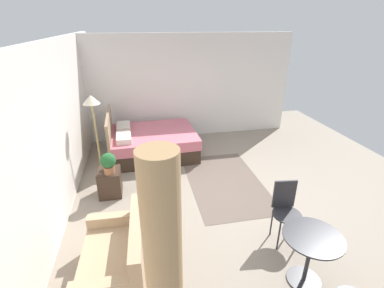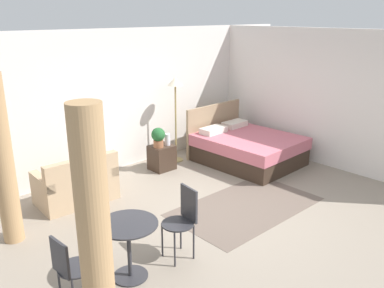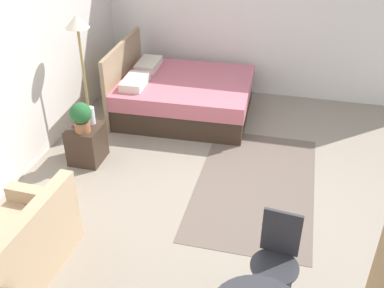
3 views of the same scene
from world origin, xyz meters
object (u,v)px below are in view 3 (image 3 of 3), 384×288
couch (17,250)px  nightstand (87,144)px  bed (181,95)px  vase (91,116)px  potted_plant (81,116)px  cafe_chair_near_couch (278,252)px  floor_lamp (79,40)px

couch → nightstand: bearing=6.5°
bed → vase: (-1.47, 0.83, 0.30)m
potted_plant → cafe_chair_near_couch: size_ratio=0.42×
nightstand → cafe_chair_near_couch: (-1.71, -2.61, 0.32)m
couch → floor_lamp: bearing=9.6°
nightstand → floor_lamp: floor_lamp is taller
couch → vase: couch is taller
cafe_chair_near_couch → bed: bearing=27.8°
bed → nightstand: bearing=151.2°
potted_plant → cafe_chair_near_couch: 3.04m
cafe_chair_near_couch → vase: bearing=54.5°
couch → floor_lamp: size_ratio=0.71×
couch → potted_plant: 1.94m
nightstand → bed: bearing=-28.8°
nightstand → floor_lamp: bearing=20.2°
vase → potted_plant: bearing=176.1°
potted_plant → vase: potted_plant is taller
bed → floor_lamp: 1.88m
bed → couch: size_ratio=1.65×
nightstand → vase: (0.12, -0.05, 0.37)m
potted_plant → vase: bearing=-3.9°
potted_plant → cafe_chair_near_couch: cafe_chair_near_couch is taller
nightstand → floor_lamp: 1.35m
bed → vase: size_ratio=8.99×
bed → potted_plant: 1.93m
nightstand → cafe_chair_near_couch: 3.14m
nightstand → floor_lamp: size_ratio=0.28×
nightstand → cafe_chair_near_couch: bearing=-123.2°
potted_plant → nightstand: bearing=17.7°
nightstand → couch: bearing=-173.5°
bed → couch: bed is taller
nightstand → cafe_chair_near_couch: size_ratio=0.53×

